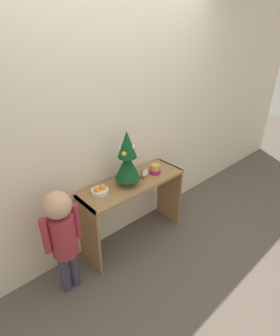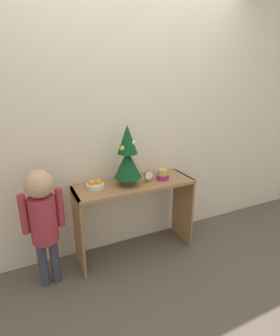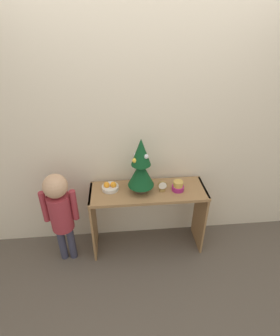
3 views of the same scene
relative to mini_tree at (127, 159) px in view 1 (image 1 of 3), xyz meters
name	(u,v)px [view 1 (image 1 of 3)]	position (x,y,z in m)	size (l,w,h in m)	color
ground_plane	(146,247)	(0.07, -0.19, -1.01)	(12.00, 12.00, 0.00)	brown
back_wall	(116,127)	(0.07, 0.24, 0.24)	(7.00, 0.05, 2.50)	beige
console_table	(133,196)	(0.07, 0.00, -0.45)	(1.13, 0.39, 0.74)	olive
mini_tree	(127,159)	(0.00, 0.00, 0.00)	(0.25, 0.25, 0.55)	#4C3828
fruit_bowl	(100,190)	(-0.29, 0.05, -0.24)	(0.16, 0.16, 0.08)	silver
singing_bowl	(155,169)	(0.36, -0.02, -0.23)	(0.12, 0.12, 0.10)	#9E2366
desk_clock	(145,173)	(0.20, -0.02, -0.22)	(0.09, 0.04, 0.11)	olive
child_figure	(62,231)	(-0.77, -0.09, -0.36)	(0.33, 0.22, 1.02)	#38384C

